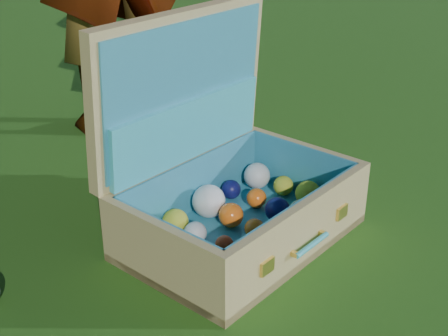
# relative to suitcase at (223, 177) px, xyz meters

# --- Properties ---
(ground) EXTENTS (60.00, 60.00, 0.00)m
(ground) POSITION_rel_suitcase_xyz_m (0.02, 0.06, -0.18)
(ground) COLOR #215114
(ground) RESTS_ON ground
(suitcase) EXTENTS (0.75, 0.62, 0.63)m
(suitcase) POSITION_rel_suitcase_xyz_m (0.00, 0.00, 0.00)
(suitcase) COLOR tan
(suitcase) RESTS_ON ground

